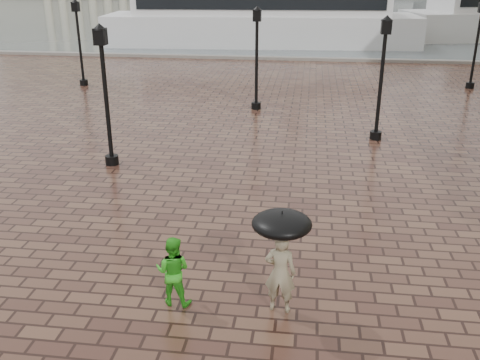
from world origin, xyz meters
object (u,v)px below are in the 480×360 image
object	(u,v)px
street_lamps	(265,60)
ferry_near	(261,14)
adult_pedestrian	(280,273)
child_pedestrian	(173,271)

from	to	relation	value
street_lamps	ferry_near	bearing A→B (deg)	95.87
street_lamps	adult_pedestrian	world-z (taller)	street_lamps
ferry_near	child_pedestrian	bearing A→B (deg)	-90.95
child_pedestrian	adult_pedestrian	bearing A→B (deg)	-175.31
street_lamps	child_pedestrian	size ratio (longest dim) A/B	15.05
ferry_near	adult_pedestrian	bearing A→B (deg)	-87.76
child_pedestrian	ferry_near	bearing A→B (deg)	-83.28
street_lamps	ferry_near	size ratio (longest dim) A/B	0.84
adult_pedestrian	ferry_near	distance (m)	37.02
ferry_near	street_lamps	bearing A→B (deg)	-87.91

